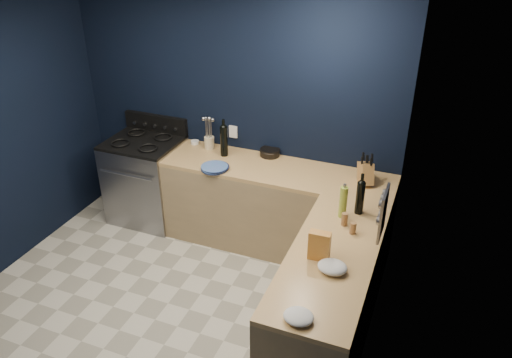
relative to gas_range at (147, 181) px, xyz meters
The scene contains 27 objects.
floor 1.76m from the gas_range, 56.78° to the right, with size 3.50×3.50×0.02m, color beige.
ceiling 2.74m from the gas_range, 56.78° to the right, with size 3.50×3.50×0.02m, color silver.
wall_back 1.30m from the gas_range, 20.08° to the left, with size 3.50×0.02×2.60m, color black.
wall_right 3.16m from the gas_range, 27.83° to the right, with size 0.02×3.50×2.60m, color black.
cab_back 1.53m from the gas_range, ahead, with size 2.30×0.63×0.86m, color #9C8159.
top_back 1.59m from the gas_range, ahead, with size 2.30×0.63×0.04m, color olive.
cab_right 2.62m from the gas_range, 25.64° to the right, with size 0.63×1.67×0.86m, color #9C8159.
top_right 2.66m from the gas_range, 25.64° to the right, with size 0.63×1.67×0.04m, color olive.
gas_range is the anchor object (origin of this frame).
oven_door 0.32m from the gas_range, 90.00° to the right, with size 0.59×0.02×0.42m, color black.
cooktop 0.48m from the gas_range, ahead, with size 0.76×0.66×0.03m, color black.
backguard 0.65m from the gas_range, 90.00° to the left, with size 0.76×0.06×0.20m, color black.
spice_panel 2.89m from the gas_range, 18.08° to the right, with size 0.02×0.28×0.38m, color gray.
wall_outlet 1.16m from the gas_range, 18.88° to the left, with size 0.09×0.02×0.13m, color white.
plate_stack 1.09m from the gas_range, 12.50° to the right, with size 0.27×0.27×0.03m, color teal.
ramekin 0.72m from the gas_range, 26.21° to the left, with size 0.09×0.09×0.03m, color white.
utensil_crock 0.89m from the gas_range, 15.80° to the left, with size 0.11×0.11×0.13m, color beige.
wine_bottle_back 1.10m from the gas_range, ahead, with size 0.08×0.08×0.32m, color black.
lemon_basket 1.47m from the gas_range, 11.22° to the left, with size 0.20×0.20×0.08m, color black.
knife_block 2.44m from the gas_range, ahead, with size 0.11×0.18×0.20m, color olive.
wine_bottle_right 2.54m from the gas_range, 11.18° to the right, with size 0.07×0.07×0.29m, color black.
oil_bottle 2.46m from the gas_range, 14.28° to the right, with size 0.06×0.06×0.28m, color #95AD35.
spice_jar_near 2.51m from the gas_range, 16.69° to the right, with size 0.05×0.05×0.11m, color olive.
spice_jar_far 2.62m from the gas_range, 18.06° to the right, with size 0.05×0.05×0.10m, color olive.
crouton_bag 2.64m from the gas_range, 27.85° to the right, with size 0.16×0.07×0.23m, color #BE462E.
towel_front 2.79m from the gas_range, 28.56° to the right, with size 0.21×0.18×0.07m, color white.
towel_end 3.02m from the gas_range, 38.49° to the right, with size 0.19×0.17×0.06m, color white.
Camera 1 is at (2.00, -2.67, 3.17)m, focal length 35.08 mm.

